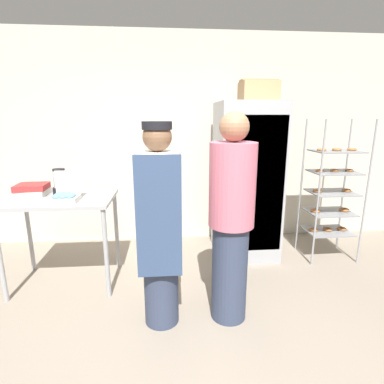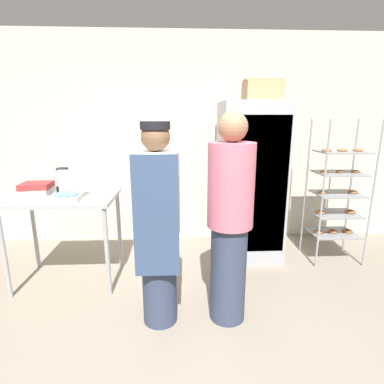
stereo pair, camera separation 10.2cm
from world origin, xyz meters
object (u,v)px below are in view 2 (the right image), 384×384
blender_pitcher (63,182)px  person_baker (158,225)px  refrigerator (250,182)px  cardboard_storage_box (262,91)px  baking_rack (337,194)px  binder_stack (37,188)px  person_customer (230,220)px  donut_box (68,195)px

blender_pitcher → person_baker: (1.01, -0.81, -0.18)m
refrigerator → cardboard_storage_box: 1.06m
refrigerator → baking_rack: bearing=-10.2°
baking_rack → cardboard_storage_box: 1.50m
baking_rack → refrigerator: bearing=169.8°
baking_rack → blender_pitcher: bearing=-174.8°
refrigerator → person_baker: refrigerator is taller
binder_stack → person_customer: size_ratio=0.17×
binder_stack → blender_pitcher: bearing=-5.7°
baking_rack → binder_stack: baking_rack is taller
donut_box → binder_stack: bearing=146.7°
refrigerator → baking_rack: refrigerator is taller
baking_rack → binder_stack: 3.36m
cardboard_storage_box → person_baker: cardboard_storage_box is taller
refrigerator → donut_box: bearing=-160.1°
binder_stack → cardboard_storage_box: cardboard_storage_box is taller
refrigerator → blender_pitcher: bearing=-167.3°
donut_box → refrigerator: bearing=19.9°
blender_pitcher → person_customer: (1.59, -0.79, -0.16)m
baking_rack → person_customer: bearing=-143.9°
baking_rack → blender_pitcher: (-3.06, -0.28, 0.23)m
person_baker → cardboard_storage_box: bearing=48.6°
donut_box → blender_pitcher: bearing=116.4°
blender_pitcher → binder_stack: (-0.29, 0.03, -0.06)m
refrigerator → blender_pitcher: size_ratio=6.86×
binder_stack → person_baker: person_baker is taller
blender_pitcher → person_customer: bearing=-26.5°
refrigerator → baking_rack: 1.03m
donut_box → cardboard_storage_box: size_ratio=0.66×
cardboard_storage_box → refrigerator: bearing=-167.1°
blender_pitcher → person_baker: 1.31m
baking_rack → binder_stack: bearing=-175.7°
refrigerator → person_customer: (-0.46, -1.25, -0.05)m
baking_rack → cardboard_storage_box: size_ratio=4.02×
blender_pitcher → cardboard_storage_box: bearing=12.7°
blender_pitcher → refrigerator: bearing=12.7°
donut_box → binder_stack: (-0.41, 0.27, 0.01)m
refrigerator → person_baker: 1.64m
donut_box → cardboard_storage_box: (2.03, 0.72, 1.02)m
cardboard_storage_box → person_baker: (-1.14, -1.29, -1.13)m
refrigerator → person_customer: 1.34m
blender_pitcher → binder_stack: 0.30m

